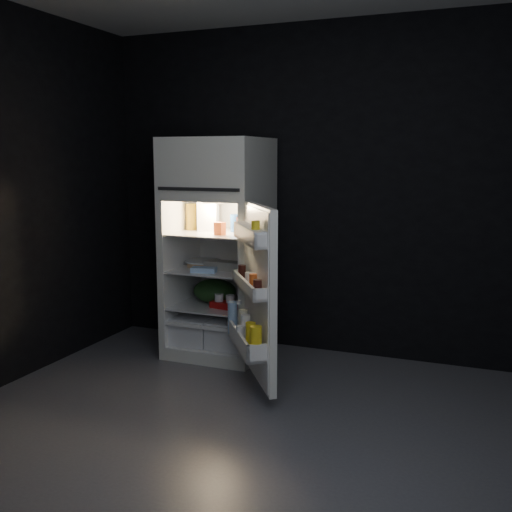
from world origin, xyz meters
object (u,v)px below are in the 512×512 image
at_px(egg_carton, 225,266).
at_px(yogurt_tray, 226,305).
at_px(milk_jug, 208,216).
at_px(refrigerator, 220,240).
at_px(fridge_door, 256,296).

distance_m(egg_carton, yogurt_tray, 0.32).
height_order(milk_jug, yogurt_tray, milk_jug).
relative_size(milk_jug, egg_carton, 0.75).
bearing_deg(milk_jug, refrigerator, -29.95).
distance_m(refrigerator, egg_carton, 0.23).
relative_size(fridge_door, yogurt_tray, 5.14).
bearing_deg(yogurt_tray, egg_carton, 130.42).
relative_size(fridge_door, egg_carton, 3.79).
bearing_deg(yogurt_tray, milk_jug, 153.52).
distance_m(refrigerator, milk_jug, 0.23).
height_order(fridge_door, milk_jug, fridge_door).
bearing_deg(milk_jug, fridge_door, -61.28).
xyz_separation_m(refrigerator, yogurt_tray, (0.11, -0.14, -0.50)).
bearing_deg(egg_carton, milk_jug, 151.19).
xyz_separation_m(fridge_door, milk_jug, (-0.71, 0.71, 0.46)).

